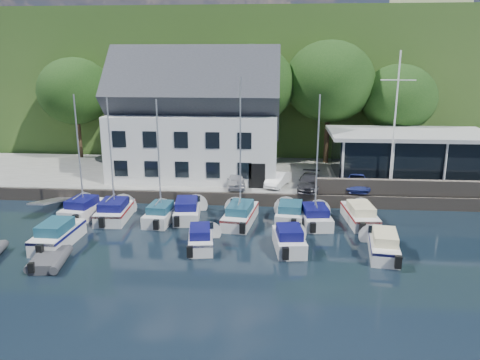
{
  "coord_description": "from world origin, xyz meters",
  "views": [
    {
      "loc": [
        0.03,
        -23.32,
        11.27
      ],
      "look_at": [
        -2.57,
        9.0,
        2.57
      ],
      "focal_mm": 35.0,
      "sensor_mm": 36.0,
      "label": 1
    }
  ],
  "objects_px": {
    "boat_r2_2": "(201,236)",
    "harbor_building": "(196,126)",
    "club_pavilion": "(408,156)",
    "car_silver": "(236,180)",
    "boat_r2_0": "(58,233)",
    "car_white": "(278,179)",
    "boat_r1_5": "(290,211)",
    "car_blue": "(357,181)",
    "boat_r1_3": "(187,208)",
    "dinghy_1": "(49,258)",
    "flagpole": "(395,123)",
    "car_dgrey": "(309,182)",
    "boat_r1_4": "(240,160)",
    "boat_r1_2": "(159,164)",
    "boat_r1_0": "(79,157)",
    "boat_r1_1": "(111,158)",
    "boat_r2_4": "(383,242)",
    "boat_r1_6": "(317,165)",
    "boat_r2_3": "(289,238)",
    "boat_r1_7": "(360,213)"
  },
  "relations": [
    {
      "from": "boat_r1_4",
      "to": "boat_r2_4",
      "type": "relative_size",
      "value": 1.47
    },
    {
      "from": "car_white",
      "to": "boat_r1_5",
      "type": "xyz_separation_m",
      "value": [
        0.87,
        -5.35,
        -0.89
      ]
    },
    {
      "from": "club_pavilion",
      "to": "car_blue",
      "type": "bearing_deg",
      "value": -146.54
    },
    {
      "from": "car_blue",
      "to": "boat_r1_3",
      "type": "distance_m",
      "value": 13.61
    },
    {
      "from": "car_silver",
      "to": "car_dgrey",
      "type": "relative_size",
      "value": 0.87
    },
    {
      "from": "boat_r1_3",
      "to": "boat_r2_4",
      "type": "height_order",
      "value": "boat_r2_4"
    },
    {
      "from": "boat_r1_3",
      "to": "dinghy_1",
      "type": "relative_size",
      "value": 1.85
    },
    {
      "from": "boat_r1_1",
      "to": "boat_r2_2",
      "type": "relative_size",
      "value": 1.72
    },
    {
      "from": "car_white",
      "to": "harbor_building",
      "type": "bearing_deg",
      "value": 175.48
    },
    {
      "from": "boat_r1_6",
      "to": "car_blue",
      "type": "bearing_deg",
      "value": 49.78
    },
    {
      "from": "club_pavilion",
      "to": "harbor_building",
      "type": "bearing_deg",
      "value": 178.41
    },
    {
      "from": "car_silver",
      "to": "boat_r2_0",
      "type": "height_order",
      "value": "car_silver"
    },
    {
      "from": "boat_r1_7",
      "to": "boat_r2_2",
      "type": "distance_m",
      "value": 11.49
    },
    {
      "from": "flagpole",
      "to": "boat_r1_0",
      "type": "bearing_deg",
      "value": -167.79
    },
    {
      "from": "boat_r1_6",
      "to": "car_white",
      "type": "bearing_deg",
      "value": 105.96
    },
    {
      "from": "car_blue",
      "to": "boat_r1_2",
      "type": "height_order",
      "value": "boat_r1_2"
    },
    {
      "from": "boat_r2_3",
      "to": "boat_r1_1",
      "type": "bearing_deg",
      "value": 153.06
    },
    {
      "from": "club_pavilion",
      "to": "boat_r2_3",
      "type": "height_order",
      "value": "club_pavilion"
    },
    {
      "from": "boat_r1_3",
      "to": "car_white",
      "type": "bearing_deg",
      "value": 33.1
    },
    {
      "from": "car_silver",
      "to": "boat_r2_2",
      "type": "xyz_separation_m",
      "value": [
        -1.28,
        -9.94,
        -0.93
      ]
    },
    {
      "from": "car_white",
      "to": "car_dgrey",
      "type": "distance_m",
      "value": 2.57
    },
    {
      "from": "club_pavilion",
      "to": "boat_r1_4",
      "type": "relative_size",
      "value": 1.48
    },
    {
      "from": "boat_r1_3",
      "to": "dinghy_1",
      "type": "xyz_separation_m",
      "value": [
        -6.19,
        -8.21,
        -0.34
      ]
    },
    {
      "from": "boat_r1_1",
      "to": "boat_r2_4",
      "type": "relative_size",
      "value": 1.46
    },
    {
      "from": "club_pavilion",
      "to": "boat_r1_0",
      "type": "relative_size",
      "value": 1.5
    },
    {
      "from": "car_blue",
      "to": "boat_r1_7",
      "type": "distance_m",
      "value": 5.17
    },
    {
      "from": "car_blue",
      "to": "boat_r1_4",
      "type": "bearing_deg",
      "value": -141.17
    },
    {
      "from": "boat_r2_2",
      "to": "harbor_building",
      "type": "bearing_deg",
      "value": 91.57
    },
    {
      "from": "boat_r1_0",
      "to": "boat_r1_4",
      "type": "height_order",
      "value": "boat_r1_4"
    },
    {
      "from": "boat_r1_2",
      "to": "boat_r1_3",
      "type": "bearing_deg",
      "value": 31.34
    },
    {
      "from": "car_dgrey",
      "to": "boat_r2_3",
      "type": "height_order",
      "value": "car_dgrey"
    },
    {
      "from": "boat_r1_1",
      "to": "boat_r1_6",
      "type": "distance_m",
      "value": 14.03
    },
    {
      "from": "club_pavilion",
      "to": "flagpole",
      "type": "relative_size",
      "value": 1.25
    },
    {
      "from": "flagpole",
      "to": "boat_r1_2",
      "type": "bearing_deg",
      "value": -162.14
    },
    {
      "from": "harbor_building",
      "to": "car_silver",
      "type": "xyz_separation_m",
      "value": [
        3.82,
        -3.77,
        -3.75
      ]
    },
    {
      "from": "car_blue",
      "to": "boat_r1_4",
      "type": "distance_m",
      "value": 10.85
    },
    {
      "from": "club_pavilion",
      "to": "car_silver",
      "type": "bearing_deg",
      "value": -167.02
    },
    {
      "from": "flagpole",
      "to": "boat_r1_3",
      "type": "bearing_deg",
      "value": -163.2
    },
    {
      "from": "car_silver",
      "to": "boat_r1_1",
      "type": "xyz_separation_m",
      "value": [
        -8.13,
        -5.53,
        2.82
      ]
    },
    {
      "from": "boat_r1_6",
      "to": "club_pavilion",
      "type": "bearing_deg",
      "value": 39.1
    },
    {
      "from": "club_pavilion",
      "to": "boat_r1_4",
      "type": "height_order",
      "value": "boat_r1_4"
    },
    {
      "from": "boat_r2_0",
      "to": "boat_r2_4",
      "type": "bearing_deg",
      "value": 2.03
    },
    {
      "from": "harbor_building",
      "to": "boat_r2_3",
      "type": "bearing_deg",
      "value": -60.12
    },
    {
      "from": "car_silver",
      "to": "boat_r2_0",
      "type": "xyz_separation_m",
      "value": [
        -10.02,
        -10.33,
        -0.81
      ]
    },
    {
      "from": "boat_r2_3",
      "to": "boat_r1_4",
      "type": "bearing_deg",
      "value": 119.74
    },
    {
      "from": "car_white",
      "to": "boat_r2_2",
      "type": "relative_size",
      "value": 0.66
    },
    {
      "from": "boat_r2_0",
      "to": "boat_r1_5",
      "type": "bearing_deg",
      "value": 22.59
    },
    {
      "from": "car_dgrey",
      "to": "boat_r1_6",
      "type": "relative_size",
      "value": 0.48
    },
    {
      "from": "boat_r1_0",
      "to": "boat_r2_4",
      "type": "distance_m",
      "value": 20.97
    },
    {
      "from": "boat_r1_2",
      "to": "boat_r1_5",
      "type": "height_order",
      "value": "boat_r1_2"
    }
  ]
}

